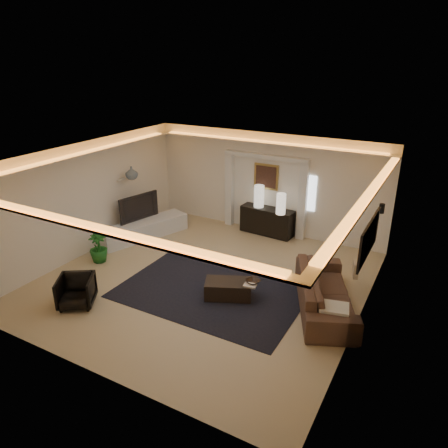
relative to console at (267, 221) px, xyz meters
The scene contains 33 objects.
floor 3.28m from the console, 93.11° to the right, with size 7.00×7.00×0.00m, color tan.
ceiling 4.10m from the console, 93.11° to the right, with size 7.00×7.00×0.00m, color white.
wall_back 1.09m from the console, 125.24° to the left, with size 7.00×7.00×0.00m, color white.
wall_front 6.83m from the console, 91.50° to the right, with size 7.00×7.00×0.00m, color white.
wall_left 5.02m from the console, 138.52° to the right, with size 7.00×7.00×0.00m, color white.
wall_right 4.77m from the console, 44.36° to the right, with size 7.00×7.00×0.00m, color white.
cove_soffit 3.94m from the console, 93.11° to the right, with size 7.00×7.00×0.04m, color silver.
daylight_slit 1.53m from the console, 11.09° to the left, with size 0.25×0.03×1.00m, color white.
area_rug 3.48m from the console, 86.30° to the right, with size 4.00×3.00×0.01m, color black.
pilaster_left 1.51m from the console, behind, with size 0.22×0.20×2.20m, color silver.
pilaster_right 1.21m from the console, ahead, with size 0.22×0.20×2.20m, color silver.
alcove_header 1.86m from the console, 139.66° to the left, with size 2.52×0.20×0.12m, color silver.
painting_frame 1.28m from the console, 128.76° to the left, with size 0.74×0.04×0.74m, color tan.
painting_canvas 1.28m from the console, 132.17° to the left, with size 0.62×0.02×0.62m, color #4C2D1E.
art_panel_frame 4.61m from the console, 41.85° to the right, with size 0.04×1.64×0.74m, color black.
art_panel_gold 4.59m from the console, 42.07° to the right, with size 0.02×1.50×0.62m, color tan.
wall_sconce 3.61m from the console, 18.15° to the right, with size 0.12×0.12×0.22m, color black.
wall_niche 4.25m from the console, 152.91° to the right, with size 0.10×0.55×0.04m, color silver.
console is the anchor object (origin of this frame).
lamp_left 0.75m from the console, behind, with size 0.29×0.29×0.64m, color beige.
lamp_right 0.88m from the console, 26.41° to the right, with size 0.26×0.26×0.59m, color white.
media_ledge 3.57m from the console, 147.23° to the right, with size 0.66×2.63×0.49m, color silver.
tv 3.80m from the console, 151.63° to the right, with size 0.17×1.29×0.74m, color black.
figurine 3.50m from the console, 162.21° to the right, with size 0.14×0.14×0.39m, color #391E12.
ginger_jar 4.08m from the console, 150.60° to the right, with size 0.34×0.34×0.36m, color #4A5A76.
plant 4.77m from the console, 129.33° to the right, with size 0.45×0.45×0.81m, color #1D611E.
sofa 3.98m from the console, 49.27° to the right, with size 1.01×2.59×0.76m, color brown.
throw_blanket 4.80m from the console, 51.73° to the right, with size 0.53×0.43×0.06m, color white.
throw_pillow 3.61m from the console, 34.51° to the right, with size 0.10×0.35×0.35m, color tan.
coffee_table 3.68m from the console, 79.70° to the right, with size 0.99×0.54×0.37m, color black.
bowl 3.61m from the console, 71.45° to the right, with size 0.31×0.31×0.08m, color black.
magazine 3.75m from the console, 72.12° to the right, with size 0.27×0.19×0.03m, color beige.
armchair 5.76m from the console, 110.04° to the right, with size 0.70×0.72×0.66m, color black.
Camera 1 is at (4.57, -7.35, 4.93)m, focal length 33.88 mm.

